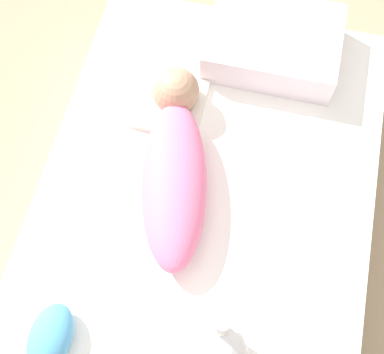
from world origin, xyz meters
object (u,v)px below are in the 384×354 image
object	(u,v)px
swaddled_baby	(175,163)
turtle_plush	(49,341)
pillow	(273,43)
bunny_plush	(215,353)

from	to	relation	value
swaddled_baby	turtle_plush	distance (m)	0.54
pillow	bunny_plush	size ratio (longest dim) A/B	1.17
swaddled_baby	pillow	xyz separation A→B (m)	(-0.46, 0.19, -0.01)
pillow	turtle_plush	size ratio (longest dim) A/B	1.91
pillow	turtle_plush	xyz separation A→B (m)	(0.96, -0.37, -0.02)
bunny_plush	turtle_plush	bearing A→B (deg)	-82.50
bunny_plush	turtle_plush	xyz separation A→B (m)	(0.05, -0.38, -0.09)
pillow	bunny_plush	bearing A→B (deg)	0.69
swaddled_baby	turtle_plush	xyz separation A→B (m)	(0.51, -0.18, -0.03)
bunny_plush	swaddled_baby	bearing A→B (deg)	-155.99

